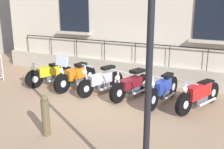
% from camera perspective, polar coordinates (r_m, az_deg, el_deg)
% --- Properties ---
extents(ground_plane, '(60.00, 60.00, 0.00)m').
position_cam_1_polar(ground_plane, '(8.92, -0.45, -5.21)').
color(ground_plane, '#9E7A5B').
extents(motorcycle_yellow, '(1.82, 0.97, 0.95)m').
position_cam_1_polar(motorcycle_yellow, '(10.56, -12.88, 0.17)').
color(motorcycle_yellow, black).
rests_on(motorcycle_yellow, ground_plane).
extents(motorcycle_orange, '(1.99, 0.76, 1.31)m').
position_cam_1_polar(motorcycle_orange, '(9.93, -7.63, -0.37)').
color(motorcycle_orange, black).
rests_on(motorcycle_orange, ground_plane).
extents(motorcycle_silver, '(1.90, 0.89, 1.08)m').
position_cam_1_polar(motorcycle_silver, '(9.40, -2.31, -1.37)').
color(motorcycle_silver, black).
rests_on(motorcycle_silver, ground_plane).
extents(motorcycle_maroon, '(1.90, 0.92, 1.01)m').
position_cam_1_polar(motorcycle_maroon, '(9.00, 3.98, -2.24)').
color(motorcycle_maroon, black).
rests_on(motorcycle_maroon, ground_plane).
extents(motorcycle_blue, '(2.13, 0.65, 1.03)m').
position_cam_1_polar(motorcycle_blue, '(8.61, 10.48, -3.11)').
color(motorcycle_blue, black).
rests_on(motorcycle_blue, ground_plane).
extents(motorcycle_red, '(2.03, 1.03, 0.97)m').
position_cam_1_polar(motorcycle_red, '(8.47, 17.60, -3.99)').
color(motorcycle_red, black).
rests_on(motorcycle_red, ground_plane).
extents(lamppost, '(0.32, 0.32, 5.00)m').
position_cam_1_polar(lamppost, '(3.84, 8.01, 8.76)').
color(lamppost, black).
rests_on(lamppost, ground_plane).
extents(bollard, '(0.19, 0.19, 1.02)m').
position_cam_1_polar(bollard, '(6.73, -13.68, -8.23)').
color(bollard, brown).
rests_on(bollard, ground_plane).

